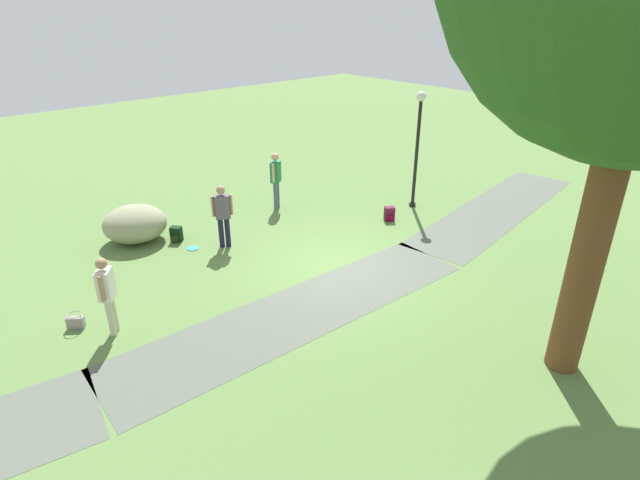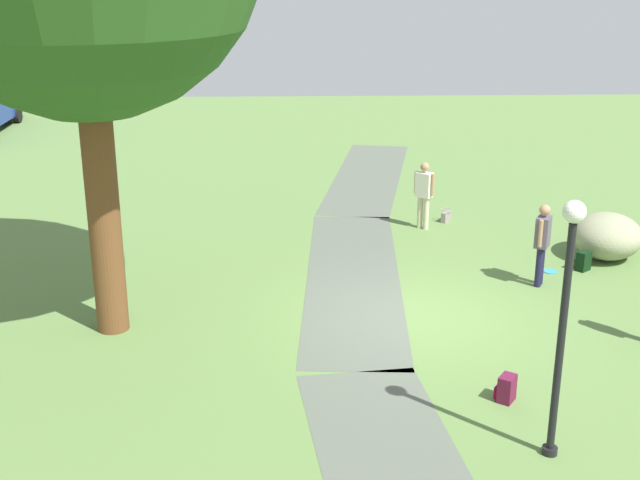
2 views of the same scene
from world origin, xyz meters
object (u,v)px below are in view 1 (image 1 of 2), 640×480
at_px(lamp_post, 418,137).
at_px(lawn_boulder, 135,224).
at_px(handbag_on_grass, 75,322).
at_px(passerby_on_path, 223,212).
at_px(frisbee_on_grass, 193,248).
at_px(backpack_by_boulder, 176,234).
at_px(woman_with_handbag, 107,291).
at_px(man_near_boulder, 276,177).
at_px(spare_backpack_on_lawn, 389,214).

bearing_deg(lamp_post, lawn_boulder, -24.56).
bearing_deg(lamp_post, handbag_on_grass, -2.19).
distance_m(passerby_on_path, frisbee_on_grass, 1.24).
relative_size(handbag_on_grass, backpack_by_boulder, 0.95).
distance_m(lamp_post, handbag_on_grass, 10.04).
distance_m(woman_with_handbag, passerby_on_path, 3.99).
bearing_deg(man_near_boulder, frisbee_on_grass, 13.09).
relative_size(woman_with_handbag, man_near_boulder, 0.93).
distance_m(lawn_boulder, woman_with_handbag, 4.17).
height_order(man_near_boulder, spare_backpack_on_lawn, man_near_boulder).
relative_size(lamp_post, passerby_on_path, 2.09).
distance_m(lamp_post, woman_with_handbag, 9.43).
bearing_deg(handbag_on_grass, frisbee_on_grass, -155.69).
bearing_deg(handbag_on_grass, backpack_by_boulder, -146.26).
height_order(man_near_boulder, passerby_on_path, man_near_boulder).
height_order(woman_with_handbag, backpack_by_boulder, woman_with_handbag).
distance_m(lamp_post, backpack_by_boulder, 7.28).
bearing_deg(backpack_by_boulder, passerby_on_path, 124.45).
bearing_deg(passerby_on_path, backpack_by_boulder, -55.55).
distance_m(lawn_boulder, handbag_on_grass, 3.92).
height_order(woman_with_handbag, passerby_on_path, passerby_on_path).
xyz_separation_m(lamp_post, passerby_on_path, (5.75, -1.47, -1.18)).
height_order(lawn_boulder, man_near_boulder, man_near_boulder).
relative_size(lawn_boulder, handbag_on_grass, 5.34).
height_order(backpack_by_boulder, spare_backpack_on_lawn, same).
xyz_separation_m(handbag_on_grass, spare_backpack_on_lawn, (-8.47, 0.62, 0.05)).
distance_m(passerby_on_path, handbag_on_grass, 4.30).
bearing_deg(lamp_post, passerby_on_path, -14.33).
relative_size(lamp_post, woman_with_handbag, 2.16).
xyz_separation_m(lamp_post, handbag_on_grass, (9.84, -0.38, -1.98)).
xyz_separation_m(woman_with_handbag, handbag_on_grass, (0.49, -0.64, -0.77)).
relative_size(lamp_post, handbag_on_grass, 8.98).
bearing_deg(lawn_boulder, frisbee_on_grass, 120.20).
distance_m(man_near_boulder, handbag_on_grass, 7.13).
relative_size(passerby_on_path, handbag_on_grass, 4.29).
relative_size(handbag_on_grass, spare_backpack_on_lawn, 0.95).
relative_size(man_near_boulder, frisbee_on_grass, 6.13).
relative_size(woman_with_handbag, backpack_by_boulder, 3.96).
relative_size(lawn_boulder, passerby_on_path, 1.25).
bearing_deg(frisbee_on_grass, lawn_boulder, -59.80).
bearing_deg(handbag_on_grass, spare_backpack_on_lawn, 175.81).
bearing_deg(spare_backpack_on_lawn, frisbee_on_grass, -22.98).
height_order(lamp_post, backpack_by_boulder, lamp_post).
relative_size(lawn_boulder, woman_with_handbag, 1.29).
xyz_separation_m(woman_with_handbag, man_near_boulder, (-6.20, -2.94, 0.07)).
distance_m(lamp_post, spare_backpack_on_lawn, 2.37).
height_order(handbag_on_grass, spare_backpack_on_lawn, spare_backpack_on_lawn).
relative_size(man_near_boulder, backpack_by_boulder, 4.24).
bearing_deg(handbag_on_grass, lamp_post, 177.81).
bearing_deg(spare_backpack_on_lawn, man_near_boulder, -58.70).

